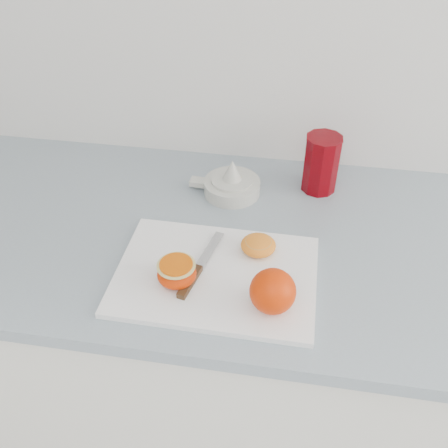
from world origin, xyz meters
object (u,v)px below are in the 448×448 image
Objects in this scene: cutting_board at (216,275)px; red_tumbler at (321,165)px; half_orange at (177,273)px; counter at (268,364)px; citrus_juicer at (231,184)px.

red_tumbler reaches higher than cutting_board.
half_orange is at bearing -124.93° from red_tumbler.
counter is 0.54m from red_tumbler.
citrus_juicer is (-0.01, 0.28, 0.02)m from cutting_board.
cutting_board is at bearing 26.28° from half_orange.
cutting_board is 0.38m from red_tumbler.
citrus_juicer reaches higher than cutting_board.
cutting_board is 0.28m from citrus_juicer.
counter is at bearing 44.00° from half_orange.
citrus_juicer is (-0.12, 0.14, 0.47)m from counter.
counter is at bearing -48.13° from citrus_juicer.
citrus_juicer is at bearing 92.52° from cutting_board.
citrus_juicer reaches higher than counter.
counter is 0.54m from half_orange.
citrus_juicer is 1.22× the size of red_tumbler.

